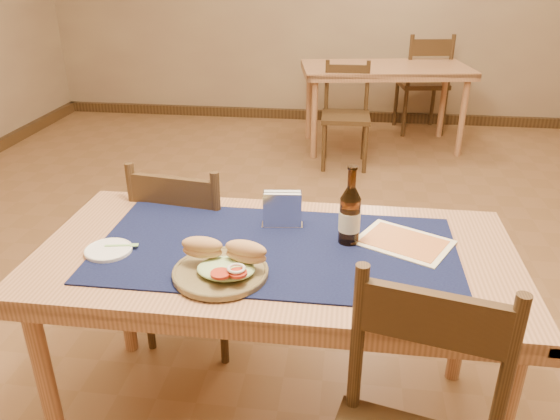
# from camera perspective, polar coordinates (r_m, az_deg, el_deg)

# --- Properties ---
(room) EXTENTS (6.04, 7.04, 2.84)m
(room) POSITION_cam_1_polar(r_m,az_deg,el_deg) (2.41, 2.30, 19.23)
(room) COLOR brown
(room) RESTS_ON ground
(main_table) EXTENTS (1.60, 0.80, 0.75)m
(main_table) POSITION_cam_1_polar(r_m,az_deg,el_deg) (1.88, -0.40, -6.34)
(main_table) COLOR tan
(main_table) RESTS_ON ground
(placemat) EXTENTS (1.20, 0.60, 0.01)m
(placemat) POSITION_cam_1_polar(r_m,az_deg,el_deg) (1.83, -0.41, -4.06)
(placemat) COLOR #10193C
(placemat) RESTS_ON main_table
(baseboard) EXTENTS (6.00, 7.00, 0.10)m
(baseboard) POSITION_cam_1_polar(r_m,az_deg,el_deg) (2.88, 1.84, -8.55)
(baseboard) COLOR #442E18
(baseboard) RESTS_ON ground
(back_table) EXTENTS (1.56, 0.96, 0.75)m
(back_table) POSITION_cam_1_polar(r_m,az_deg,el_deg) (5.10, 10.90, 13.67)
(back_table) COLOR tan
(back_table) RESTS_ON ground
(chair_main_far) EXTENTS (0.48, 0.48, 0.91)m
(chair_main_far) POSITION_cam_1_polar(r_m,az_deg,el_deg) (2.44, -8.99, -4.05)
(chair_main_far) COLOR #442E18
(chair_main_far) RESTS_ON ground
(chair_back_near) EXTENTS (0.40, 0.40, 0.85)m
(chair_back_near) POSITION_cam_1_polar(r_m,az_deg,el_deg) (4.65, 6.89, 10.01)
(chair_back_near) COLOR #442E18
(chair_back_near) RESTS_ON ground
(chair_back_far) EXTENTS (0.52, 0.52, 0.98)m
(chair_back_far) POSITION_cam_1_polar(r_m,az_deg,el_deg) (5.69, 14.74, 12.83)
(chair_back_far) COLOR #442E18
(chair_back_far) RESTS_ON ground
(sandwich_plate) EXTENTS (0.30, 0.30, 0.11)m
(sandwich_plate) POSITION_cam_1_polar(r_m,az_deg,el_deg) (1.68, -6.01, -5.86)
(sandwich_plate) COLOR brown
(sandwich_plate) RESTS_ON placemat
(side_plate) EXTENTS (0.16, 0.16, 0.01)m
(side_plate) POSITION_cam_1_polar(r_m,az_deg,el_deg) (1.90, -17.49, -3.98)
(side_plate) COLOR white
(side_plate) RESTS_ON placemat
(fork) EXTENTS (0.11, 0.03, 0.00)m
(fork) POSITION_cam_1_polar(r_m,az_deg,el_deg) (1.90, -15.96, -3.57)
(fork) COLOR #90D072
(fork) RESTS_ON side_plate
(beer_bottle) EXTENTS (0.07, 0.07, 0.28)m
(beer_bottle) POSITION_cam_1_polar(r_m,az_deg,el_deg) (1.84, 7.30, -0.52)
(beer_bottle) COLOR #42240B
(beer_bottle) RESTS_ON placemat
(napkin_holder) EXTENTS (0.15, 0.07, 0.13)m
(napkin_holder) POSITION_cam_1_polar(r_m,az_deg,el_deg) (1.95, 0.24, -0.02)
(napkin_holder) COLOR silver
(napkin_holder) RESTS_ON placemat
(menu_card) EXTENTS (0.37, 0.33, 0.01)m
(menu_card) POSITION_cam_1_polar(r_m,az_deg,el_deg) (1.91, 12.83, -3.28)
(menu_card) COLOR #F4E8B8
(menu_card) RESTS_ON placemat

